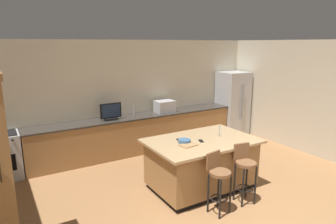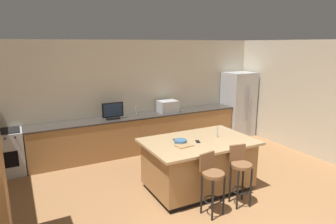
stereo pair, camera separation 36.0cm
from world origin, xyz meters
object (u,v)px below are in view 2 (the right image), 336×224
microwave (168,106)px  cell_phone (198,142)px  bar_stool_right (240,170)px  fruit_bowl (181,141)px  kitchen_island (198,164)px  refrigerator (238,104)px  cutting_board (184,145)px  bar_stool_left (212,179)px  tv_remote (176,140)px  tv_monitor (113,112)px  range_oven (3,153)px

microwave → cell_phone: size_ratio=3.20×
bar_stool_right → fruit_bowl: bar_stool_right is taller
bar_stool_right → cell_phone: bearing=126.6°
kitchen_island → refrigerator: 3.68m
bar_stool_right → cell_phone: bar_stool_right is taller
kitchen_island → cutting_board: 0.62m
bar_stool_left → fruit_bowl: (-0.08, 0.84, 0.37)m
kitchen_island → cell_phone: cell_phone is taller
microwave → tv_remote: bearing=-113.8°
microwave → kitchen_island: bearing=-103.9°
bar_stool_left → fruit_bowl: 0.92m
refrigerator → bar_stool_left: refrigerator is taller
tv_remote → tv_monitor: bearing=103.4°
tv_monitor → cutting_board: tv_monitor is taller
kitchen_island → fruit_bowl: bearing=174.9°
kitchen_island → range_oven: size_ratio=2.11×
kitchen_island → bar_stool_left: 0.86m
range_oven → bar_stool_right: size_ratio=0.93×
cell_phone → cutting_board: bearing=-146.3°
refrigerator → fruit_bowl: refrigerator is taller
fruit_bowl → cell_phone: size_ratio=1.48×
refrigerator → tv_remote: 3.86m
kitchen_island → refrigerator: refrigerator is taller
bar_stool_left → tv_remote: bar_stool_left is taller
kitchen_island → cell_phone: 0.47m
kitchen_island → tv_monitor: size_ratio=3.97×
range_oven → bar_stool_right: bearing=-41.4°
refrigerator → tv_remote: (-3.24, -2.11, 0.02)m
cell_phone → tv_remote: (-0.32, 0.21, 0.01)m
kitchen_island → range_oven: 3.96m
bar_stool_left → cell_phone: size_ratio=6.60×
microwave → tv_monitor: 1.47m
tv_monitor → bar_stool_right: 3.32m
range_oven → bar_stool_left: 4.29m
range_oven → cell_phone: (3.15, -2.37, 0.47)m
bar_stool_left → fruit_bowl: fruit_bowl is taller
microwave → fruit_bowl: (-0.94, -2.29, -0.10)m
bar_stool_left → cell_phone: bearing=63.9°
refrigerator → microwave: 2.29m
bar_stool_left → tv_monitor: bearing=91.7°
range_oven → fruit_bowl: 3.69m
fruit_bowl → bar_stool_left: bearing=-84.7°
microwave → tv_remote: (-0.95, -2.16, -0.12)m
tv_remote → cutting_board: bearing=-92.4°
range_oven → cutting_board: 3.77m
kitchen_island → range_oven: (-3.21, 2.32, -0.01)m
cell_phone → refrigerator: bearing=59.6°
bar_stool_left → tv_remote: 1.03m
bar_stool_right → cutting_board: (-0.70, 0.66, 0.33)m
refrigerator → microwave: size_ratio=3.83×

